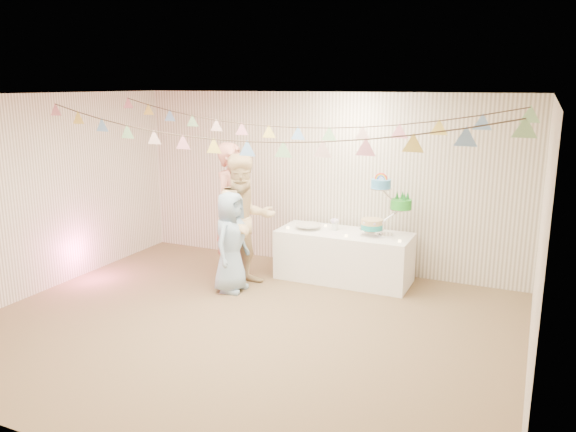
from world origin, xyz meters
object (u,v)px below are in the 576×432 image
at_px(person_adult_b, 244,221).
at_px(person_child, 231,242).
at_px(table, 344,256).
at_px(cake_stand, 385,203).
at_px(person_adult_a, 234,210).

bearing_deg(person_adult_b, person_child, -153.71).
xyz_separation_m(table, cake_stand, (0.55, 0.05, 0.80)).
relative_size(table, person_adult_a, 0.97).
xyz_separation_m(table, person_adult_a, (-1.51, -0.45, 0.61)).
distance_m(person_adult_a, person_child, 0.70).
distance_m(table, person_adult_b, 1.50).
bearing_deg(person_adult_b, person_adult_a, 86.68).
xyz_separation_m(cake_stand, person_adult_b, (-1.72, -0.80, -0.24)).
height_order(table, cake_stand, cake_stand).
height_order(cake_stand, person_child, cake_stand).
bearing_deg(person_adult_a, cake_stand, -69.73).
relative_size(table, person_adult_b, 1.02).
bearing_deg(person_adult_a, person_child, -147.62).
distance_m(table, person_child, 1.63).
distance_m(person_adult_b, person_child, 0.37).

